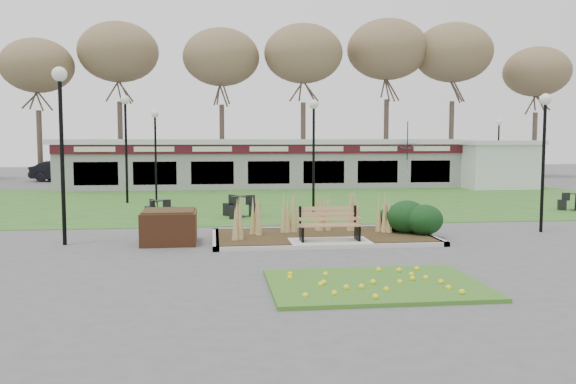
{
  "coord_description": "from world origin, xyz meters",
  "views": [
    {
      "loc": [
        -3.16,
        -16.14,
        2.92
      ],
      "look_at": [
        -0.93,
        2.0,
        1.32
      ],
      "focal_mm": 38.0,
      "sensor_mm": 36.0,
      "label": 1
    }
  ],
  "objects": [
    {
      "name": "lawn",
      "position": [
        0.0,
        12.0,
        0.01
      ],
      "size": [
        34.0,
        16.0,
        0.02
      ],
      "primitive_type": "cube",
      "color": "#266720",
      "rests_on": "ground"
    },
    {
      "name": "patio_umbrella",
      "position": [
        8.0,
        18.0,
        1.78
      ],
      "size": [
        2.92,
        2.95,
        2.81
      ],
      "color": "black",
      "rests_on": "ground"
    },
    {
      "name": "park_bench",
      "position": [
        0.0,
        0.25,
        0.59
      ],
      "size": [
        1.7,
        0.66,
        0.93
      ],
      "color": "#AB7E4D",
      "rests_on": "ground"
    },
    {
      "name": "service_hut",
      "position": [
        13.5,
        18.0,
        1.45
      ],
      "size": [
        4.4,
        3.4,
        2.83
      ],
      "color": "silver",
      "rests_on": "ground"
    },
    {
      "name": "lamp_post_near_right",
      "position": [
        7.06,
        1.7,
        3.14
      ],
      "size": [
        0.36,
        0.36,
        4.32
      ],
      "color": "black",
      "rests_on": "ground"
    },
    {
      "name": "bistro_set_d",
      "position": [
        11.45,
        6.83,
        0.25
      ],
      "size": [
        1.29,
        1.2,
        0.69
      ],
      "color": "black",
      "rests_on": "ground"
    },
    {
      "name": "bistro_set_b",
      "position": [
        -5.21,
        6.47,
        0.24
      ],
      "size": [
        1.14,
        1.22,
        0.65
      ],
      "color": "black",
      "rests_on": "ground"
    },
    {
      "name": "car_black",
      "position": [
        -13.32,
        27.0,
        0.72
      ],
      "size": [
        4.62,
        2.56,
        1.44
      ],
      "primitive_type": "imported",
      "rotation": [
        0.0,
        0.0,
        1.32
      ],
      "color": "black",
      "rests_on": "ground"
    },
    {
      "name": "lamp_post_near_left",
      "position": [
        -7.25,
        1.1,
        3.54
      ],
      "size": [
        0.4,
        0.4,
        4.86
      ],
      "color": "black",
      "rests_on": "ground"
    },
    {
      "name": "lamp_post_mid_left",
      "position": [
        -7.04,
        12.01,
        3.54
      ],
      "size": [
        0.4,
        0.4,
        4.86
      ],
      "color": "black",
      "rests_on": "ground"
    },
    {
      "name": "brick_planter",
      "position": [
        -4.4,
        1.0,
        0.48
      ],
      "size": [
        1.5,
        1.5,
        0.95
      ],
      "color": "brown",
      "rests_on": "ground"
    },
    {
      "name": "tree_backdrop",
      "position": [
        0.0,
        28.0,
        8.36
      ],
      "size": [
        47.24,
        5.24,
        10.36
      ],
      "color": "#47382B",
      "rests_on": "ground"
    },
    {
      "name": "planting_bed",
      "position": [
        1.27,
        1.35,
        0.37
      ],
      "size": [
        6.75,
        3.4,
        1.27
      ],
      "color": "black",
      "rests_on": "ground"
    },
    {
      "name": "flower_bed",
      "position": [
        0.0,
        -4.6,
        0.07
      ],
      "size": [
        4.2,
        3.0,
        0.16
      ],
      "color": "#27631C",
      "rests_on": "ground"
    },
    {
      "name": "food_pavilion",
      "position": [
        0.0,
        19.96,
        1.48
      ],
      "size": [
        24.6,
        3.4,
        2.9
      ],
      "color": "#959598",
      "rests_on": "ground"
    },
    {
      "name": "lamp_post_far_left",
      "position": [
        -5.75,
        12.13,
        3.08
      ],
      "size": [
        0.35,
        0.35,
        4.22
      ],
      "color": "black",
      "rests_on": "ground"
    },
    {
      "name": "lamp_post_mid_right",
      "position": [
        0.78,
        7.58,
        3.24
      ],
      "size": [
        0.37,
        0.37,
        4.45
      ],
      "color": "black",
      "rests_on": "ground"
    },
    {
      "name": "ground",
      "position": [
        0.0,
        0.0,
        0.0
      ],
      "size": [
        100.0,
        100.0,
        0.0
      ],
      "primitive_type": "plane",
      "color": "#515154",
      "rests_on": "ground"
    },
    {
      "name": "lamp_post_far_right",
      "position": [
        13.05,
        17.0,
        2.94
      ],
      "size": [
        0.33,
        0.33,
        4.03
      ],
      "color": "black",
      "rests_on": "ground"
    },
    {
      "name": "bistro_set_a",
      "position": [
        -2.2,
        6.44,
        0.28
      ],
      "size": [
        1.39,
        1.44,
        0.78
      ],
      "color": "black",
      "rests_on": "ground"
    }
  ]
}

